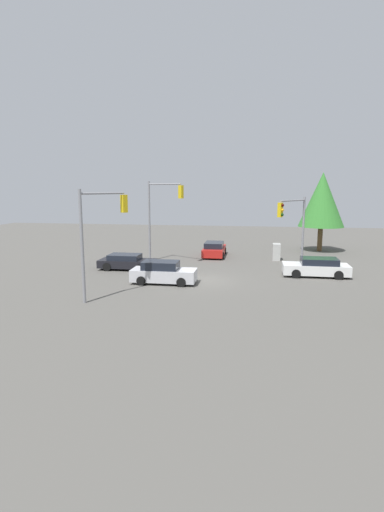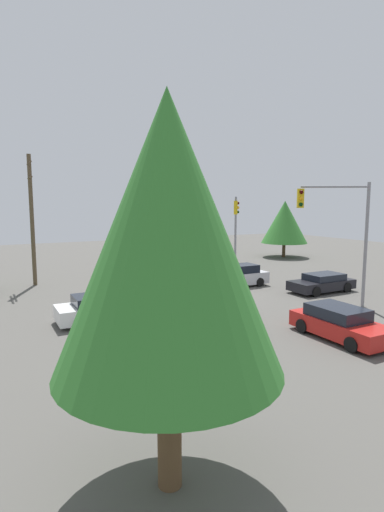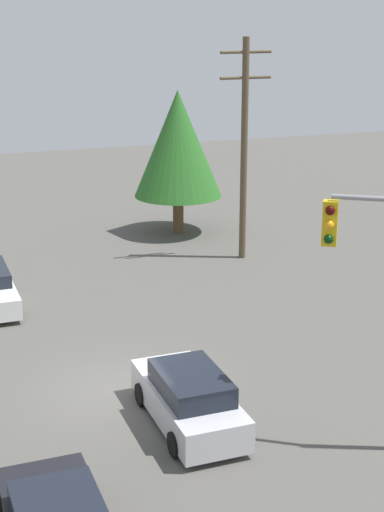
% 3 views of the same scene
% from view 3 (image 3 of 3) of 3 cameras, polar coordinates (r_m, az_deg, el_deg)
% --- Properties ---
extents(ground_plane, '(80.00, 80.00, 0.00)m').
position_cam_3_polar(ground_plane, '(22.27, -5.41, -9.68)').
color(ground_plane, '#54514C').
extents(sedan_silver, '(1.87, 4.36, 1.51)m').
position_cam_3_polar(sedan_silver, '(20.16, -0.23, -10.33)').
color(sedan_silver, silver).
rests_on(sedan_silver, ground_plane).
extents(utility_pole_tall, '(2.20, 0.28, 9.16)m').
position_cam_3_polar(utility_pole_tall, '(32.62, 3.82, 8.08)').
color(utility_pole_tall, brown).
rests_on(utility_pole_tall, ground_plane).
extents(tree_left, '(4.11, 4.11, 6.72)m').
position_cam_3_polar(tree_left, '(36.65, -1.03, 8.15)').
color(tree_left, brown).
rests_on(tree_left, ground_plane).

